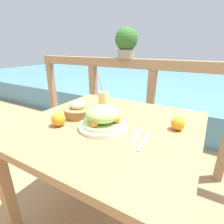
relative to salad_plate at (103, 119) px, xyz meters
name	(u,v)px	position (x,y,z in m)	size (l,w,h in m)	color
ground_plane	(109,213)	(0.00, 0.06, -0.78)	(12.00, 12.00, 0.00)	#A37F56
patio_table	(109,137)	(0.00, 0.06, -0.15)	(1.01, 0.97, 0.72)	#997047
railing_fence	(151,94)	(0.00, 0.86, -0.06)	(2.80, 0.08, 1.04)	#937551
sea_backdrop	(185,91)	(0.00, 3.36, -0.57)	(12.00, 4.00, 0.41)	teal
salad_plate	(103,119)	(0.00, 0.00, 0.00)	(0.27, 0.27, 0.13)	white
drink_glass	(104,100)	(-0.17, 0.27, 0.01)	(0.08, 0.08, 0.24)	#DBCC7F
bread_basket	(78,110)	(-0.23, 0.06, -0.01)	(0.19, 0.19, 0.10)	olive
potted_plant	(126,42)	(-0.28, 0.86, 0.41)	(0.21, 0.21, 0.28)	gray
fork	(137,135)	(0.20, 0.01, -0.05)	(0.04, 0.18, 0.00)	silver
knife	(144,142)	(0.25, -0.04, -0.05)	(0.03, 0.18, 0.00)	silver
orange_near_basket	(178,124)	(0.36, 0.18, -0.02)	(0.07, 0.07, 0.07)	orange
orange_near_glass	(58,119)	(-0.23, -0.10, -0.02)	(0.08, 0.08, 0.08)	orange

